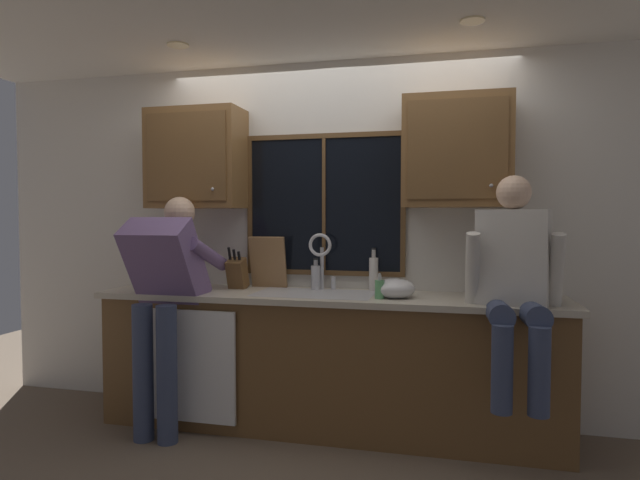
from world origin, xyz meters
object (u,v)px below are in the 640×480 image
knife_block (237,274)px  bottle_tall_clear (374,273)px  mixing_bowl (395,288)px  soap_dispenser (380,289)px  bottle_green_glass (316,277)px  person_standing (165,288)px  cutting_board (268,262)px  person_sitting_on_counter (514,275)px

knife_block → bottle_tall_clear: 0.98m
mixing_bowl → bottle_tall_clear: (-0.18, 0.28, 0.07)m
knife_block → soap_dispenser: knife_block is taller
knife_block → bottle_green_glass: knife_block is taller
person_standing → mixing_bowl: person_standing is taller
cutting_board → mixing_bowl: size_ratio=1.47×
mixing_bowl → soap_dispenser: 0.12m
knife_block → bottle_tall_clear: bearing=7.3°
mixing_bowl → bottle_tall_clear: bearing=122.5°
person_standing → soap_dispenser: (1.39, 0.20, 0.02)m
person_sitting_on_counter → bottle_tall_clear: size_ratio=4.19×
person_sitting_on_counter → cutting_board: person_sitting_on_counter is taller
person_sitting_on_counter → knife_block: (-1.85, 0.37, -0.08)m
person_sitting_on_counter → soap_dispenser: 0.81m
mixing_bowl → bottle_tall_clear: size_ratio=0.86×
cutting_board → bottle_tall_clear: size_ratio=1.26×
bottle_tall_clear → soap_dispenser: bearing=-75.9°
person_sitting_on_counter → bottle_tall_clear: 1.01m
person_sitting_on_counter → bottle_green_glass: 1.37m
soap_dispenser → cutting_board: bearing=158.7°
person_standing → cutting_board: size_ratio=4.14×
cutting_board → mixing_bowl: 0.99m
person_sitting_on_counter → knife_block: bearing=168.6°
bottle_green_glass → bottle_tall_clear: (0.41, 0.04, 0.03)m
person_sitting_on_counter → bottle_green_glass: bearing=160.6°
person_standing → bottle_green_glass: 1.03m
person_standing → bottle_green_glass: person_standing is taller
person_sitting_on_counter → bottle_green_glass: (-1.29, 0.45, -0.09)m
bottle_tall_clear → cutting_board: bearing=-178.8°
knife_block → soap_dispenser: size_ratio=1.96×
person_sitting_on_counter → mixing_bowl: bearing=162.7°
person_standing → mixing_bowl: (1.48, 0.27, 0.01)m
mixing_bowl → bottle_green_glass: (-0.58, 0.24, 0.03)m
person_sitting_on_counter → cutting_board: size_ratio=3.31×
cutting_board → soap_dispenser: size_ratio=2.32×
person_sitting_on_counter → soap_dispenser: size_ratio=7.70×
knife_block → person_sitting_on_counter: bearing=-11.4°
person_standing → cutting_board: (0.53, 0.53, 0.14)m
person_sitting_on_counter → bottle_green_glass: person_sitting_on_counter is taller
mixing_bowl → person_sitting_on_counter: bearing=-17.3°
bottle_green_glass → bottle_tall_clear: size_ratio=0.75×
person_sitting_on_counter → bottle_tall_clear: person_sitting_on_counter is taller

